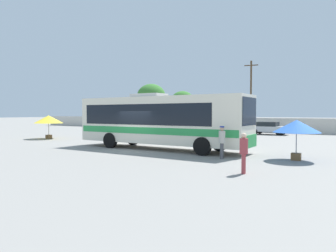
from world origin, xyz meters
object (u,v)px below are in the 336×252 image
(parked_car_third_silver, at_px, (268,128))
(roadside_tree_left, at_px, (151,96))
(roadside_tree_midleft, at_px, (182,101))
(attendant_by_bus_door, at_px, (222,140))
(parked_car_leftmost_grey, at_px, (177,125))
(passenger_waiting_on_apron, at_px, (244,151))
(vendor_umbrella_near_gate_yellow, at_px, (49,120))
(parked_car_second_silver, at_px, (212,126))
(utility_pole_near, at_px, (251,95))
(coach_bus_cream_green, at_px, (158,120))
(vendor_umbrella_secondary_blue, at_px, (297,127))

(parked_car_third_silver, relative_size, roadside_tree_left, 0.57)
(roadside_tree_midleft, bearing_deg, attendant_by_bus_door, -56.27)
(parked_car_leftmost_grey, distance_m, roadside_tree_midleft, 10.99)
(passenger_waiting_on_apron, xyz_separation_m, parked_car_third_silver, (-5.26, 23.02, -0.15))
(parked_car_leftmost_grey, relative_size, parked_car_third_silver, 1.04)
(attendant_by_bus_door, height_order, vendor_umbrella_near_gate_yellow, vendor_umbrella_near_gate_yellow)
(parked_car_second_silver, distance_m, roadside_tree_midleft, 14.31)
(parked_car_third_silver, height_order, roadside_tree_left, roadside_tree_left)
(roadside_tree_left, bearing_deg, parked_car_leftmost_grey, -39.26)
(parked_car_third_silver, bearing_deg, parked_car_second_silver, 178.77)
(parked_car_third_silver, distance_m, roadside_tree_midleft, 19.78)
(utility_pole_near, height_order, roadside_tree_midleft, utility_pole_near)
(passenger_waiting_on_apron, xyz_separation_m, parked_car_second_silver, (-12.12, 23.17, -0.14))
(attendant_by_bus_door, relative_size, vendor_umbrella_near_gate_yellow, 0.66)
(coach_bus_cream_green, relative_size, vendor_umbrella_near_gate_yellow, 4.62)
(vendor_umbrella_secondary_blue, relative_size, roadside_tree_left, 0.31)
(parked_car_second_silver, bearing_deg, roadside_tree_midleft, 135.83)
(parked_car_second_silver, relative_size, utility_pole_near, 0.44)
(passenger_waiting_on_apron, height_order, utility_pole_near, utility_pole_near)
(passenger_waiting_on_apron, height_order, roadside_tree_midleft, roadside_tree_midleft)
(vendor_umbrella_near_gate_yellow, distance_m, roadside_tree_left, 27.25)
(coach_bus_cream_green, relative_size, utility_pole_near, 1.28)
(parked_car_leftmost_grey, xyz_separation_m, utility_pole_near, (8.17, 5.45, 4.07))
(parked_car_third_silver, xyz_separation_m, utility_pole_near, (-3.97, 5.96, 4.10))
(coach_bus_cream_green, height_order, attendant_by_bus_door, coach_bus_cream_green)
(parked_car_third_silver, height_order, roadside_tree_midleft, roadside_tree_midleft)
(vendor_umbrella_near_gate_yellow, bearing_deg, passenger_waiting_on_apron, -16.67)
(vendor_umbrella_secondary_blue, relative_size, parked_car_second_silver, 0.56)
(attendant_by_bus_door, height_order, parked_car_leftmost_grey, attendant_by_bus_door)
(parked_car_second_silver, bearing_deg, passenger_waiting_on_apron, -62.38)
(attendant_by_bus_door, bearing_deg, utility_pole_near, 105.04)
(attendant_by_bus_door, height_order, parked_car_second_silver, attendant_by_bus_door)
(vendor_umbrella_secondary_blue, distance_m, parked_car_third_silver, 19.28)
(coach_bus_cream_green, bearing_deg, parked_car_third_silver, 82.72)
(passenger_waiting_on_apron, xyz_separation_m, roadside_tree_left, (-28.10, 32.28, 4.45))
(attendant_by_bus_door, xyz_separation_m, roadside_tree_left, (-25.80, 29.06, 4.39))
(vendor_umbrella_near_gate_yellow, relative_size, roadside_tree_left, 0.35)
(utility_pole_near, height_order, roadside_tree_left, utility_pole_near)
(vendor_umbrella_near_gate_yellow, xyz_separation_m, parked_car_second_silver, (8.76, 16.91, -1.01))
(vendor_umbrella_near_gate_yellow, height_order, parked_car_third_silver, vendor_umbrella_near_gate_yellow)
(coach_bus_cream_green, height_order, vendor_umbrella_near_gate_yellow, coach_bus_cream_green)
(utility_pole_near, bearing_deg, parked_car_leftmost_grey, -146.30)
(parked_car_leftmost_grey, bearing_deg, passenger_waiting_on_apron, -53.53)
(vendor_umbrella_secondary_blue, height_order, parked_car_third_silver, vendor_umbrella_secondary_blue)
(roadside_tree_left, bearing_deg, coach_bus_cream_green, -53.04)
(passenger_waiting_on_apron, relative_size, parked_car_leftmost_grey, 0.36)
(passenger_waiting_on_apron, distance_m, parked_car_third_silver, 23.61)
(passenger_waiting_on_apron, xyz_separation_m, vendor_umbrella_near_gate_yellow, (-20.88, 6.25, 0.87))
(parked_car_leftmost_grey, bearing_deg, parked_car_third_silver, -2.42)
(passenger_waiting_on_apron, bearing_deg, utility_pole_near, 107.65)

